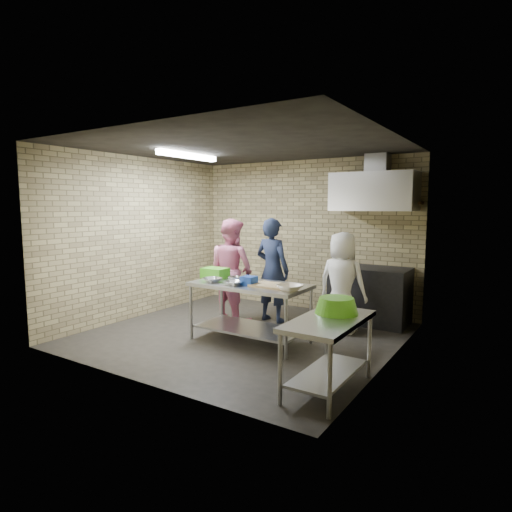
{
  "coord_description": "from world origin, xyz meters",
  "views": [
    {
      "loc": [
        3.44,
        -5.04,
        1.88
      ],
      "look_at": [
        0.1,
        0.2,
        1.15
      ],
      "focal_mm": 30.03,
      "sensor_mm": 36.0,
      "label": 1
    }
  ],
  "objects": [
    {
      "name": "ceiling",
      "position": [
        0.0,
        0.0,
        2.7
      ],
      "size": [
        4.2,
        4.2,
        0.0
      ],
      "primitive_type": "plane",
      "rotation": [
        3.14,
        0.0,
        0.0
      ],
      "color": "black",
      "rests_on": "ground"
    },
    {
      "name": "side_counter",
      "position": [
        1.8,
        -1.1,
        0.38
      ],
      "size": [
        0.6,
        1.2,
        0.75
      ],
      "primitive_type": "cube",
      "color": "silver",
      "rests_on": "floor"
    },
    {
      "name": "prep_table",
      "position": [
        0.24,
        -0.18,
        0.41
      ],
      "size": [
        1.63,
        0.82,
        0.82
      ],
      "primitive_type": "cube",
      "color": "silver",
      "rests_on": "floor"
    },
    {
      "name": "fluorescent_fixture",
      "position": [
        -1.0,
        0.0,
        2.64
      ],
      "size": [
        0.1,
        1.25,
        0.08
      ],
      "primitive_type": "cube",
      "color": "white",
      "rests_on": "ceiling"
    },
    {
      "name": "range_hood",
      "position": [
        1.35,
        1.7,
        2.1
      ],
      "size": [
        1.3,
        0.6,
        0.6
      ],
      "primitive_type": "cube",
      "color": "silver",
      "rests_on": "back_wall"
    },
    {
      "name": "man_navy",
      "position": [
        -0.03,
        0.89,
        0.84
      ],
      "size": [
        0.65,
        0.46,
        1.69
      ],
      "primitive_type": "imported",
      "rotation": [
        0.0,
        0.0,
        3.04
      ],
      "color": "black",
      "rests_on": "floor"
    },
    {
      "name": "back_wall",
      "position": [
        0.0,
        2.0,
        1.35
      ],
      "size": [
        4.2,
        0.06,
        2.7
      ],
      "primitive_type": "cube",
      "color": "tan",
      "rests_on": "ground"
    },
    {
      "name": "cutting_board",
      "position": [
        0.59,
        -0.2,
        0.83
      ],
      "size": [
        0.5,
        0.38,
        0.03
      ],
      "primitive_type": "cube",
      "color": "#CFB777",
      "rests_on": "prep_table"
    },
    {
      "name": "woman_pink",
      "position": [
        -0.64,
        0.61,
        0.84
      ],
      "size": [
        0.92,
        0.79,
        1.67
      ],
      "primitive_type": "imported",
      "rotation": [
        0.0,
        0.0,
        2.93
      ],
      "color": "pink",
      "rests_on": "floor"
    },
    {
      "name": "green_crate",
      "position": [
        -0.46,
        -0.06,
        0.89
      ],
      "size": [
        0.36,
        0.27,
        0.14
      ],
      "primitive_type": "cube",
      "color": "green",
      "rests_on": "prep_table"
    },
    {
      "name": "green_basin",
      "position": [
        1.78,
        -0.85,
        0.83
      ],
      "size": [
        0.46,
        0.46,
        0.17
      ],
      "primitive_type": null,
      "color": "#59C626",
      "rests_on": "side_counter"
    },
    {
      "name": "front_wall",
      "position": [
        0.0,
        -2.0,
        1.35
      ],
      "size": [
        4.2,
        0.06,
        2.7
      ],
      "primitive_type": "cube",
      "color": "tan",
      "rests_on": "ground"
    },
    {
      "name": "left_wall",
      "position": [
        -2.1,
        0.0,
        1.35
      ],
      "size": [
        0.06,
        4.0,
        2.7
      ],
      "primitive_type": "cube",
      "color": "tan",
      "rests_on": "ground"
    },
    {
      "name": "mixing_bowl_c",
      "position": [
        0.14,
        -0.4,
        0.84
      ],
      "size": [
        0.29,
        0.29,
        0.06
      ],
      "primitive_type": "imported",
      "rotation": [
        0.0,
        0.0,
        -0.28
      ],
      "color": "silver",
      "rests_on": "prep_table"
    },
    {
      "name": "mixing_bowl_a",
      "position": [
        -0.26,
        -0.38,
        0.85
      ],
      "size": [
        0.31,
        0.31,
        0.06
      ],
      "primitive_type": "imported",
      "rotation": [
        0.0,
        0.0,
        -0.28
      ],
      "color": "silver",
      "rests_on": "prep_table"
    },
    {
      "name": "right_wall",
      "position": [
        2.1,
        0.0,
        1.35
      ],
      "size": [
        0.06,
        4.0,
        2.7
      ],
      "primitive_type": "cube",
      "color": "tan",
      "rests_on": "ground"
    },
    {
      "name": "floor",
      "position": [
        0.0,
        0.0,
        0.0
      ],
      "size": [
        4.2,
        4.2,
        0.0
      ],
      "primitive_type": "plane",
      "color": "black",
      "rests_on": "ground"
    },
    {
      "name": "bottle_green",
      "position": [
        1.8,
        1.89,
        2.02
      ],
      "size": [
        0.06,
        0.06,
        0.15
      ],
      "primitive_type": "cylinder",
      "color": "green",
      "rests_on": "wall_shelf"
    },
    {
      "name": "ceramic_bowl",
      "position": [
        0.94,
        -0.33,
        0.85
      ],
      "size": [
        0.39,
        0.39,
        0.08
      ],
      "primitive_type": "imported",
      "rotation": [
        0.0,
        0.0,
        -0.28
      ],
      "color": "beige",
      "rests_on": "prep_table"
    },
    {
      "name": "stove",
      "position": [
        1.35,
        1.65,
        0.45
      ],
      "size": [
        1.2,
        0.7,
        0.9
      ],
      "primitive_type": "cube",
      "color": "black",
      "rests_on": "floor"
    },
    {
      "name": "blue_tub",
      "position": [
        0.29,
        -0.28,
        0.87
      ],
      "size": [
        0.18,
        0.18,
        0.12
      ],
      "primitive_type": "cube",
      "color": "#163FAC",
      "rests_on": "prep_table"
    },
    {
      "name": "hood_duct",
      "position": [
        1.35,
        1.85,
        2.55
      ],
      "size": [
        0.35,
        0.3,
        0.3
      ],
      "primitive_type": "cube",
      "color": "#A5A8AD",
      "rests_on": "back_wall"
    },
    {
      "name": "wall_shelf",
      "position": [
        1.65,
        1.89,
        1.92
      ],
      "size": [
        0.8,
        0.2,
        0.04
      ],
      "primitive_type": "cube",
      "color": "#3F2B19",
      "rests_on": "back_wall"
    },
    {
      "name": "woman_white",
      "position": [
        1.16,
        0.92,
        0.75
      ],
      "size": [
        0.76,
        0.51,
        1.5
      ],
      "primitive_type": "imported",
      "rotation": [
        0.0,
        0.0,
        3.09
      ],
      "color": "white",
      "rests_on": "floor"
    },
    {
      "name": "mixing_bowl_b",
      "position": [
        -0.06,
        -0.13,
        0.85
      ],
      "size": [
        0.24,
        0.24,
        0.06
      ],
      "primitive_type": "imported",
      "rotation": [
        0.0,
        0.0,
        -0.28
      ],
      "color": "#B8BCC0",
      "rests_on": "prep_table"
    }
  ]
}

